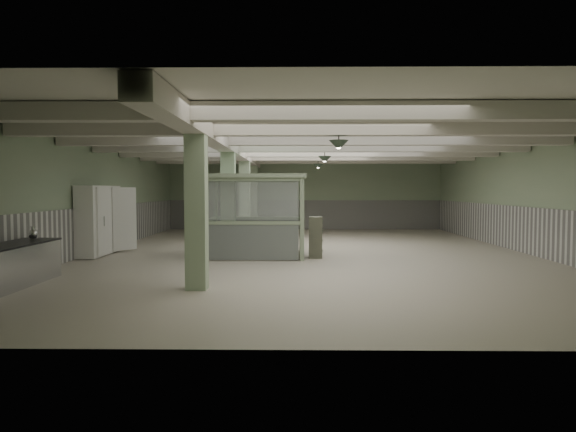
{
  "coord_description": "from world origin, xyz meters",
  "views": [
    {
      "loc": [
        -0.46,
        -16.51,
        2.07
      ],
      "look_at": [
        -0.68,
        -1.79,
        1.3
      ],
      "focal_mm": 32.0,
      "sensor_mm": 36.0,
      "label": 1
    }
  ],
  "objects": [
    {
      "name": "ceiling",
      "position": [
        0.0,
        0.0,
        3.6
      ],
      "size": [
        14.0,
        20.0,
        0.02
      ],
      "primitive_type": "cube",
      "color": "white",
      "rests_on": "wall_back"
    },
    {
      "name": "column_d",
      "position": [
        -2.5,
        8.0,
        1.8
      ],
      "size": [
        0.42,
        0.42,
        3.6
      ],
      "primitive_type": "cube",
      "color": "#A7C19B",
      "rests_on": "floor"
    },
    {
      "name": "pendant_mid",
      "position": [
        0.5,
        0.5,
        3.05
      ],
      "size": [
        0.44,
        0.44,
        0.22
      ],
      "primitive_type": "cone",
      "rotation": [
        3.14,
        0.0,
        0.0
      ],
      "color": "#314132",
      "rests_on": "ceiling"
    },
    {
      "name": "wainscot_back",
      "position": [
        0.0,
        9.97,
        0.75
      ],
      "size": [
        13.9,
        0.05,
        1.5
      ],
      "primitive_type": "cube",
      "color": "silver",
      "rests_on": "floor"
    },
    {
      "name": "wainscot_left",
      "position": [
        -6.97,
        0.0,
        0.75
      ],
      "size": [
        0.05,
        19.9,
        1.5
      ],
      "primitive_type": "cube",
      "color": "silver",
      "rests_on": "floor"
    },
    {
      "name": "pendant_front",
      "position": [
        0.5,
        -5.0,
        3.05
      ],
      "size": [
        0.44,
        0.44,
        0.22
      ],
      "primitive_type": "cone",
      "rotation": [
        3.14,
        0.0,
        0.0
      ],
      "color": "#314132",
      "rests_on": "ceiling"
    },
    {
      "name": "beam_b",
      "position": [
        0.0,
        -5.0,
        3.42
      ],
      "size": [
        13.9,
        0.35,
        0.32
      ],
      "primitive_type": "cube",
      "color": "beige",
      "rests_on": "ceiling"
    },
    {
      "name": "pendant_back",
      "position": [
        0.5,
        5.5,
        3.05
      ],
      "size": [
        0.44,
        0.44,
        0.22
      ],
      "primitive_type": "cone",
      "rotation": [
        3.14,
        0.0,
        0.0
      ],
      "color": "#314132",
      "rests_on": "ceiling"
    },
    {
      "name": "floor",
      "position": [
        0.0,
        0.0,
        0.0
      ],
      "size": [
        20.0,
        20.0,
        0.0
      ],
      "primitive_type": "plane",
      "color": "#BCB6A5",
      "rests_on": "ground"
    },
    {
      "name": "girder",
      "position": [
        -2.5,
        0.0,
        3.38
      ],
      "size": [
        0.45,
        19.9,
        0.4
      ],
      "primitive_type": "cube",
      "color": "beige",
      "rests_on": "ceiling"
    },
    {
      "name": "beam_e",
      "position": [
        0.0,
        2.5,
        3.42
      ],
      "size": [
        13.9,
        0.35,
        0.32
      ],
      "primitive_type": "cube",
      "color": "beige",
      "rests_on": "ceiling"
    },
    {
      "name": "column_c",
      "position": [
        -2.5,
        4.0,
        1.8
      ],
      "size": [
        0.42,
        0.42,
        3.6
      ],
      "primitive_type": "cube",
      "color": "#A7C19B",
      "rests_on": "floor"
    },
    {
      "name": "beam_c",
      "position": [
        0.0,
        -2.5,
        3.42
      ],
      "size": [
        13.9,
        0.35,
        0.32
      ],
      "primitive_type": "cube",
      "color": "beige",
      "rests_on": "ceiling"
    },
    {
      "name": "beam_d",
      "position": [
        0.0,
        0.0,
        3.42
      ],
      "size": [
        13.9,
        0.35,
        0.32
      ],
      "primitive_type": "cube",
      "color": "beige",
      "rests_on": "ceiling"
    },
    {
      "name": "column_a",
      "position": [
        -2.5,
        -6.0,
        1.8
      ],
      "size": [
        0.42,
        0.42,
        3.6
      ],
      "primitive_type": "cube",
      "color": "#A7C19B",
      "rests_on": "floor"
    },
    {
      "name": "wainscot_right",
      "position": [
        6.97,
        0.0,
        0.75
      ],
      "size": [
        0.05,
        19.9,
        1.5
      ],
      "primitive_type": "cube",
      "color": "silver",
      "rests_on": "floor"
    },
    {
      "name": "wall_left",
      "position": [
        -7.0,
        0.0,
        1.8
      ],
      "size": [
        0.02,
        20.0,
        3.6
      ],
      "primitive_type": "cube",
      "color": "#97A987",
      "rests_on": "floor"
    },
    {
      "name": "filing_cabinet",
      "position": [
        0.15,
        -1.03,
        0.62
      ],
      "size": [
        0.43,
        0.59,
        1.24
      ],
      "primitive_type": "cube",
      "rotation": [
        0.0,
        0.0,
        -0.05
      ],
      "color": "#585A4B",
      "rests_on": "floor"
    },
    {
      "name": "beam_a",
      "position": [
        0.0,
        -7.5,
        3.42
      ],
      "size": [
        13.9,
        0.35,
        0.32
      ],
      "primitive_type": "cube",
      "color": "beige",
      "rests_on": "ceiling"
    },
    {
      "name": "beam_f",
      "position": [
        0.0,
        5.0,
        3.42
      ],
      "size": [
        13.9,
        0.35,
        0.32
      ],
      "primitive_type": "cube",
      "color": "beige",
      "rests_on": "ceiling"
    },
    {
      "name": "wall_back",
      "position": [
        0.0,
        10.0,
        1.8
      ],
      "size": [
        14.0,
        0.02,
        3.6
      ],
      "primitive_type": "cube",
      "color": "#97A987",
      "rests_on": "floor"
    },
    {
      "name": "beam_g",
      "position": [
        0.0,
        7.5,
        3.42
      ],
      "size": [
        13.9,
        0.35,
        0.32
      ],
      "primitive_type": "cube",
      "color": "beige",
      "rests_on": "ceiling"
    },
    {
      "name": "wall_front",
      "position": [
        0.0,
        -10.0,
        1.8
      ],
      "size": [
        14.0,
        0.02,
        3.6
      ],
      "primitive_type": "cube",
      "color": "#97A987",
      "rests_on": "floor"
    },
    {
      "name": "wall_right",
      "position": [
        7.0,
        0.0,
        1.8
      ],
      "size": [
        0.02,
        20.0,
        3.6
      ],
      "primitive_type": "cube",
      "color": "#97A987",
      "rests_on": "floor"
    },
    {
      "name": "guard_booth",
      "position": [
        -1.71,
        -0.56,
        1.72
      ],
      "size": [
        3.14,
        2.66,
        2.52
      ],
      "rotation": [
        0.0,
        0.0,
        -0.0
      ],
      "color": "#8DA180",
      "rests_on": "floor"
    },
    {
      "name": "walkin_cooler",
      "position": [
        -6.62,
        -0.51,
        1.08
      ],
      "size": [
        1.03,
        2.36,
        2.16
      ],
      "color": "white",
      "rests_on": "floor"
    },
    {
      "name": "column_b",
      "position": [
        -2.5,
        -1.0,
        1.8
      ],
      "size": [
        0.42,
        0.42,
        3.6
      ],
      "primitive_type": "cube",
      "color": "#A7C19B",
      "rests_on": "floor"
    },
    {
      "name": "pitcher_far",
      "position": [
        -6.6,
        -4.65,
        1.05
      ],
      "size": [
        0.28,
        0.3,
        0.3
      ],
      "primitive_type": null,
      "rotation": [
        0.0,
        0.0,
        0.43
      ],
      "color": "#B4B4B8",
      "rests_on": "prep_counter"
    }
  ]
}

